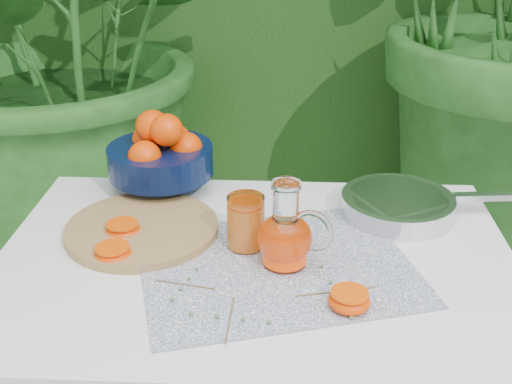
{
  "coord_description": "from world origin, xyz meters",
  "views": [
    {
      "loc": [
        0.17,
        -1.13,
        1.4
      ],
      "look_at": [
        0.12,
        -0.06,
        0.88
      ],
      "focal_mm": 45.0,
      "sensor_mm": 36.0,
      "label": 1
    }
  ],
  "objects_px": {
    "cutting_board": "(142,229)",
    "saute_pan": "(399,204)",
    "juice_pitcher": "(286,237)",
    "fruit_bowl": "(161,154)",
    "white_table": "(255,293)"
  },
  "relations": [
    {
      "from": "cutting_board",
      "to": "saute_pan",
      "type": "xyz_separation_m",
      "value": [
        0.54,
        0.11,
        0.01
      ]
    },
    {
      "from": "juice_pitcher",
      "to": "fruit_bowl",
      "type": "bearing_deg",
      "value": 131.84
    },
    {
      "from": "juice_pitcher",
      "to": "saute_pan",
      "type": "height_order",
      "value": "juice_pitcher"
    },
    {
      "from": "white_table",
      "to": "saute_pan",
      "type": "xyz_separation_m",
      "value": [
        0.3,
        0.19,
        0.11
      ]
    },
    {
      "from": "fruit_bowl",
      "to": "juice_pitcher",
      "type": "bearing_deg",
      "value": -48.16
    },
    {
      "from": "white_table",
      "to": "cutting_board",
      "type": "xyz_separation_m",
      "value": [
        -0.24,
        0.08,
        0.09
      ]
    },
    {
      "from": "cutting_board",
      "to": "fruit_bowl",
      "type": "distance_m",
      "value": 0.23
    },
    {
      "from": "cutting_board",
      "to": "white_table",
      "type": "bearing_deg",
      "value": -19.05
    },
    {
      "from": "cutting_board",
      "to": "juice_pitcher",
      "type": "xyz_separation_m",
      "value": [
        0.29,
        -0.11,
        0.05
      ]
    },
    {
      "from": "fruit_bowl",
      "to": "saute_pan",
      "type": "relative_size",
      "value": 0.73
    },
    {
      "from": "white_table",
      "to": "fruit_bowl",
      "type": "xyz_separation_m",
      "value": [
        -0.23,
        0.3,
        0.17
      ]
    },
    {
      "from": "fruit_bowl",
      "to": "juice_pitcher",
      "type": "relative_size",
      "value": 1.89
    },
    {
      "from": "white_table",
      "to": "fruit_bowl",
      "type": "height_order",
      "value": "fruit_bowl"
    },
    {
      "from": "fruit_bowl",
      "to": "saute_pan",
      "type": "distance_m",
      "value": 0.55
    },
    {
      "from": "juice_pitcher",
      "to": "saute_pan",
      "type": "relative_size",
      "value": 0.39
    }
  ]
}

